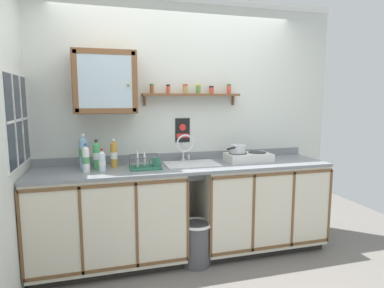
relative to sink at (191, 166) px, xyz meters
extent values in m
plane|color=slate|center=(-0.05, -0.44, -0.93)|extent=(5.97, 5.97, 0.00)
cube|color=silver|center=(-0.05, 0.30, 0.40)|extent=(3.57, 0.05, 2.67)
cube|color=black|center=(-0.82, -0.01, -0.89)|extent=(1.37, 0.56, 0.08)
cube|color=beige|center=(-0.82, -0.04, -0.43)|extent=(1.40, 0.62, 0.84)
cube|color=brown|center=(-0.82, -0.35, -0.05)|extent=(1.40, 0.01, 0.03)
cube|color=brown|center=(-0.82, -0.35, -0.80)|extent=(1.40, 0.01, 0.03)
cube|color=brown|center=(-1.52, -0.35, -0.43)|extent=(0.02, 0.01, 0.78)
cube|color=brown|center=(-1.05, -0.35, -0.43)|extent=(0.02, 0.01, 0.78)
cube|color=brown|center=(-0.59, -0.35, -0.43)|extent=(0.02, 0.01, 0.78)
cube|color=brown|center=(-0.12, -0.35, -0.43)|extent=(0.02, 0.01, 0.78)
cube|color=black|center=(0.76, -0.01, -0.89)|extent=(1.28, 0.56, 0.08)
cube|color=beige|center=(0.76, -0.04, -0.43)|extent=(1.31, 0.62, 0.84)
cube|color=brown|center=(0.76, -0.35, -0.05)|extent=(1.31, 0.01, 0.03)
cube|color=brown|center=(0.76, -0.35, -0.80)|extent=(1.31, 0.01, 0.03)
cube|color=brown|center=(0.10, -0.35, -0.43)|extent=(0.02, 0.01, 0.78)
cube|color=brown|center=(0.54, -0.35, -0.43)|extent=(0.02, 0.01, 0.78)
cube|color=brown|center=(0.98, -0.35, -0.43)|extent=(0.02, 0.01, 0.78)
cube|color=brown|center=(1.41, -0.35, -0.43)|extent=(0.02, 0.01, 0.78)
cube|color=gray|center=(-0.05, -0.04, 0.00)|extent=(2.93, 0.65, 0.03)
cube|color=gray|center=(-0.05, 0.26, 0.06)|extent=(2.93, 0.02, 0.08)
cube|color=silver|center=(0.00, -0.02, 0.03)|extent=(0.53, 0.37, 0.01)
cube|color=slate|center=(0.00, -0.02, -0.10)|extent=(0.45, 0.29, 0.01)
cube|color=slate|center=(0.00, 0.13, -0.05)|extent=(0.45, 0.01, 0.13)
cube|color=slate|center=(0.00, -0.17, -0.05)|extent=(0.45, 0.01, 0.13)
cylinder|color=#4C4C51|center=(0.00, -0.02, -0.11)|extent=(0.04, 0.04, 0.01)
cylinder|color=silver|center=(-0.03, 0.18, 0.03)|extent=(0.05, 0.05, 0.02)
cylinder|color=silver|center=(-0.03, 0.18, 0.13)|extent=(0.02, 0.02, 0.18)
torus|color=silver|center=(-0.03, 0.10, 0.22)|extent=(0.19, 0.02, 0.19)
cylinder|color=silver|center=(0.03, 0.18, 0.06)|extent=(0.02, 0.02, 0.06)
cube|color=silver|center=(0.63, -0.03, 0.06)|extent=(0.47, 0.27, 0.09)
cylinder|color=#2D2D2D|center=(0.51, -0.01, 0.11)|extent=(0.19, 0.19, 0.01)
cylinder|color=#2D2D2D|center=(0.74, -0.01, 0.11)|extent=(0.19, 0.19, 0.01)
cylinder|color=black|center=(0.51, -0.15, 0.06)|extent=(0.03, 0.02, 0.03)
cylinder|color=black|center=(0.74, -0.15, 0.06)|extent=(0.03, 0.02, 0.03)
cylinder|color=silver|center=(0.51, -0.01, 0.15)|extent=(0.16, 0.16, 0.08)
torus|color=silver|center=(0.51, -0.01, 0.20)|extent=(0.17, 0.17, 0.01)
cylinder|color=black|center=(0.40, -0.11, 0.18)|extent=(0.13, 0.11, 0.02)
cylinder|color=#4CB266|center=(-0.91, 0.04, 0.13)|extent=(0.07, 0.07, 0.23)
cone|color=#4CB266|center=(-0.91, 0.04, 0.26)|extent=(0.06, 0.06, 0.03)
cylinder|color=#262626|center=(-0.91, 0.04, 0.29)|extent=(0.03, 0.03, 0.02)
cylinder|color=white|center=(-0.91, 0.04, 0.14)|extent=(0.07, 0.07, 0.06)
cylinder|color=silver|center=(-0.86, -0.08, 0.10)|extent=(0.06, 0.06, 0.16)
cone|color=silver|center=(-0.86, -0.08, 0.20)|extent=(0.06, 0.06, 0.03)
cylinder|color=red|center=(-0.86, -0.08, 0.22)|extent=(0.03, 0.03, 0.02)
cylinder|color=white|center=(-0.86, -0.08, 0.09)|extent=(0.06, 0.06, 0.05)
cylinder|color=gold|center=(-0.75, 0.07, 0.13)|extent=(0.06, 0.06, 0.23)
cone|color=gold|center=(-0.75, 0.07, 0.26)|extent=(0.06, 0.06, 0.03)
cylinder|color=white|center=(-0.75, 0.07, 0.29)|extent=(0.03, 0.03, 0.02)
cylinder|color=white|center=(-0.75, 0.07, 0.13)|extent=(0.07, 0.07, 0.06)
cylinder|color=white|center=(-1.00, -0.08, 0.13)|extent=(0.06, 0.06, 0.21)
cone|color=white|center=(-1.00, -0.08, 0.25)|extent=(0.06, 0.06, 0.03)
cylinder|color=#2D59B2|center=(-1.00, -0.08, 0.27)|extent=(0.03, 0.03, 0.02)
cylinder|color=#4C9959|center=(-1.00, -0.08, 0.13)|extent=(0.07, 0.07, 0.06)
cylinder|color=#8CB7E0|center=(-1.03, 0.07, 0.16)|extent=(0.08, 0.08, 0.28)
cone|color=#8CB7E0|center=(-1.03, 0.07, 0.31)|extent=(0.08, 0.08, 0.04)
cylinder|color=white|center=(-1.03, 0.07, 0.34)|extent=(0.04, 0.04, 0.02)
cylinder|color=#4C9959|center=(-1.03, 0.07, 0.18)|extent=(0.08, 0.08, 0.08)
cube|color=#26664C|center=(-0.47, -0.06, 0.03)|extent=(0.30, 0.26, 0.01)
cylinder|color=#4C4F54|center=(-0.60, -0.18, 0.08)|extent=(0.01, 0.01, 0.11)
cylinder|color=#4C4F54|center=(-0.33, -0.18, 0.08)|extent=(0.01, 0.01, 0.11)
cylinder|color=#4C4F54|center=(-0.60, 0.06, 0.08)|extent=(0.01, 0.01, 0.11)
cylinder|color=#4C4F54|center=(-0.33, 0.06, 0.08)|extent=(0.01, 0.01, 0.11)
cylinder|color=#4C4F54|center=(-0.47, -0.18, 0.14)|extent=(0.27, 0.01, 0.01)
cylinder|color=#4C4F54|center=(-0.47, 0.06, 0.14)|extent=(0.27, 0.01, 0.01)
cylinder|color=white|center=(-0.54, -0.06, 0.11)|extent=(0.01, 0.16, 0.16)
cylinder|color=white|center=(-0.47, -0.06, 0.11)|extent=(0.01, 0.14, 0.14)
cylinder|color=#337259|center=(-0.36, -0.06, 0.07)|extent=(0.08, 0.08, 0.10)
torus|color=#337259|center=(-0.40, -0.05, 0.07)|extent=(0.07, 0.02, 0.07)
cube|color=brown|center=(-0.81, 0.13, 0.83)|extent=(0.58, 0.28, 0.59)
cube|color=silver|center=(-0.81, -0.01, 0.83)|extent=(0.48, 0.01, 0.48)
cube|color=brown|center=(-1.07, -0.01, 0.83)|extent=(0.05, 0.01, 0.55)
cube|color=brown|center=(-0.54, -0.01, 0.83)|extent=(0.05, 0.01, 0.55)
cube|color=brown|center=(-0.81, -0.01, 1.10)|extent=(0.55, 0.01, 0.05)
cube|color=brown|center=(-0.81, -0.01, 0.57)|extent=(0.55, 0.01, 0.05)
sphere|color=olive|center=(-0.60, -0.03, 0.80)|extent=(0.02, 0.02, 0.02)
cube|color=brown|center=(0.07, 0.20, 0.72)|extent=(1.04, 0.14, 0.02)
cube|color=brown|center=(-0.42, 0.26, 0.66)|extent=(0.02, 0.03, 0.10)
cube|color=brown|center=(0.56, 0.26, 0.66)|extent=(0.02, 0.03, 0.10)
cylinder|color=brown|center=(-0.35, 0.19, 0.77)|extent=(0.04, 0.04, 0.08)
cylinder|color=#33723F|center=(-0.35, 0.19, 0.82)|extent=(0.04, 0.04, 0.02)
cylinder|color=#CC4C33|center=(-0.18, 0.21, 0.77)|extent=(0.04, 0.04, 0.08)
cylinder|color=black|center=(-0.18, 0.21, 0.82)|extent=(0.04, 0.04, 0.02)
cylinder|color=tan|center=(0.00, 0.20, 0.77)|extent=(0.05, 0.05, 0.08)
cylinder|color=red|center=(0.00, 0.20, 0.82)|extent=(0.05, 0.05, 0.02)
cylinder|color=#598C3F|center=(0.14, 0.20, 0.77)|extent=(0.05, 0.05, 0.08)
cylinder|color=yellow|center=(0.14, 0.20, 0.82)|extent=(0.05, 0.05, 0.02)
cylinder|color=#CC4C33|center=(0.29, 0.21, 0.76)|extent=(0.05, 0.05, 0.07)
cylinder|color=black|center=(0.29, 0.21, 0.81)|extent=(0.05, 0.05, 0.02)
cylinder|color=#CC4C33|center=(0.48, 0.19, 0.78)|extent=(0.04, 0.04, 0.09)
cylinder|color=#33723F|center=(0.48, 0.19, 0.83)|extent=(0.05, 0.05, 0.02)
cube|color=black|center=(-0.02, 0.27, 0.34)|extent=(0.16, 0.01, 0.26)
cube|color=red|center=(-0.02, 0.26, 0.28)|extent=(0.13, 0.00, 0.05)
cylinder|color=red|center=(-0.02, 0.26, 0.37)|extent=(0.07, 0.00, 0.07)
cube|color=#262D38|center=(-1.53, -0.11, 0.50)|extent=(0.01, 0.70, 0.74)
cube|color=white|center=(-1.54, -0.11, 0.50)|extent=(0.02, 0.75, 0.79)
cube|color=white|center=(-1.52, -0.24, 0.50)|extent=(0.01, 0.02, 0.74)
cube|color=white|center=(-1.52, 0.01, 0.50)|extent=(0.01, 0.02, 0.74)
cube|color=white|center=(-1.52, -0.11, 0.50)|extent=(0.01, 0.70, 0.02)
cylinder|color=#4C4C51|center=(-0.01, -0.24, -0.73)|extent=(0.28, 0.28, 0.42)
torus|color=white|center=(-0.01, -0.24, -0.52)|extent=(0.31, 0.31, 0.03)
camera|label=1|loc=(-0.85, -3.12, 0.68)|focal=30.42mm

